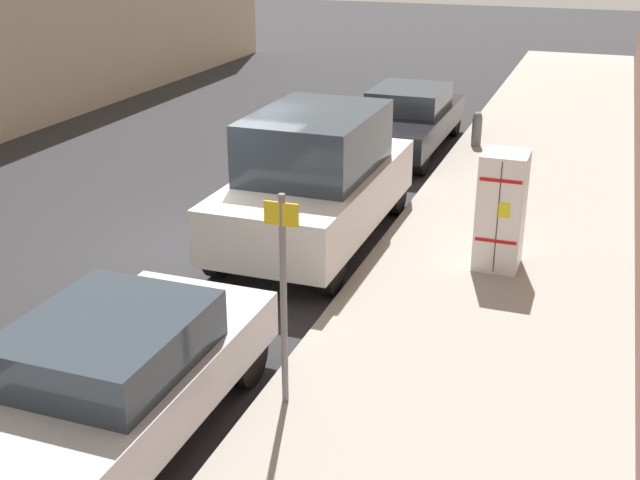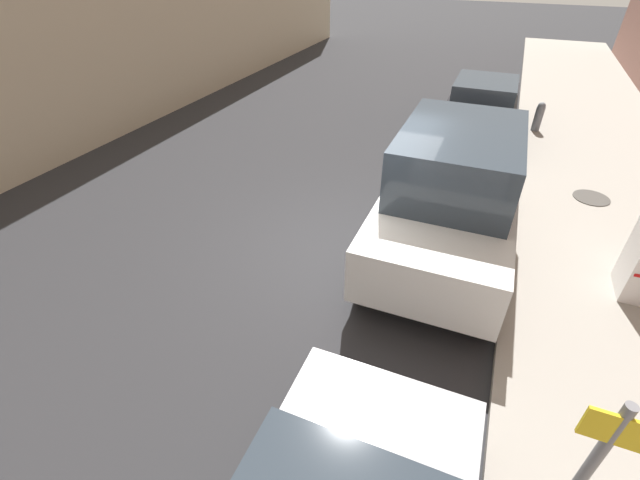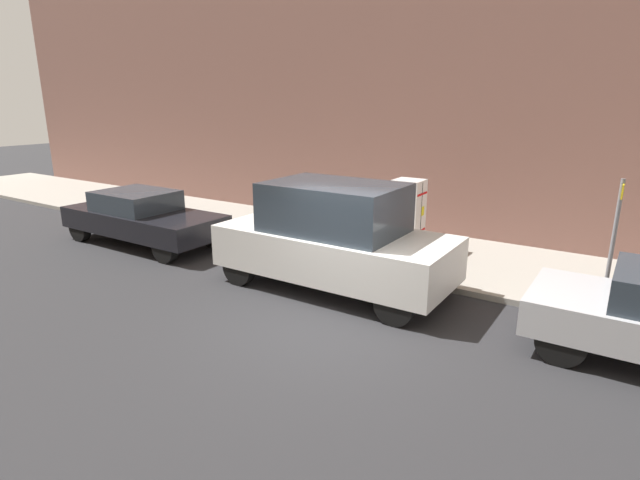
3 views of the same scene
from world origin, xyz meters
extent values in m
plane|color=#28282B|center=(0.00, 0.00, 0.00)|extent=(80.00, 80.00, 0.00)
cylinder|color=#47443F|center=(-4.17, -3.51, 0.13)|extent=(0.70, 0.70, 0.02)
cube|color=yellow|center=(-2.94, 3.91, 2.27)|extent=(0.36, 0.02, 0.24)
cylinder|color=slate|center=(-3.08, -7.22, 0.45)|extent=(0.22, 0.22, 0.66)
sphere|color=slate|center=(-3.08, -7.22, 0.80)|extent=(0.20, 0.20, 0.20)
cube|color=black|center=(-1.56, -6.71, 0.63)|extent=(1.80, 4.64, 0.55)
cube|color=#2D3842|center=(-1.56, -6.94, 1.15)|extent=(1.58, 1.95, 0.50)
cylinder|color=black|center=(-2.33, -4.99, 0.35)|extent=(0.22, 0.71, 0.71)
cylinder|color=black|center=(-0.79, -4.99, 0.35)|extent=(0.22, 0.71, 0.71)
cylinder|color=black|center=(-2.33, -8.43, 0.35)|extent=(0.22, 0.71, 0.71)
cylinder|color=black|center=(-0.79, -8.43, 0.35)|extent=(0.22, 0.71, 0.71)
cube|color=silver|center=(-1.56, -0.81, 0.79)|extent=(2.02, 4.75, 0.85)
cube|color=#2D3842|center=(-1.56, -0.81, 1.69)|extent=(1.78, 2.61, 0.95)
cylinder|color=black|center=(-2.44, 0.96, 0.36)|extent=(0.22, 0.73, 0.73)
cylinder|color=black|center=(-0.68, 0.96, 0.36)|extent=(0.22, 0.73, 0.73)
cylinder|color=black|center=(-2.44, -2.57, 0.36)|extent=(0.22, 0.73, 0.73)
cylinder|color=black|center=(-0.68, -2.57, 0.36)|extent=(0.22, 0.73, 0.73)
cylinder|color=black|center=(-0.79, 3.53, 0.35)|extent=(0.22, 0.70, 0.70)
camera|label=1|loc=(-5.80, 10.68, 4.96)|focal=45.00mm
camera|label=2|loc=(-1.91, 5.77, 4.50)|focal=24.00mm
camera|label=3|loc=(6.56, 4.19, 3.72)|focal=28.00mm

